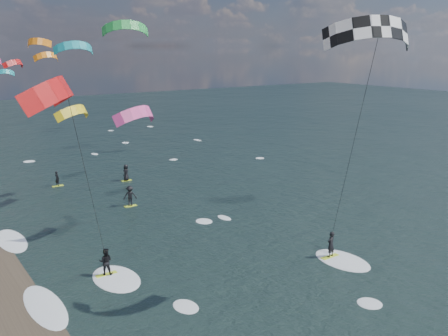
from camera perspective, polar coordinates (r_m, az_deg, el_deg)
kitesurfer_near_a at (r=26.19m, az=16.36°, el=9.09°), size 7.93×9.04×15.60m
kitesurfer_near_b at (r=24.98m, az=-15.76°, el=0.98°), size 6.78×9.31×13.17m
far_kitesurfers at (r=48.18m, az=-11.90°, el=-2.00°), size 7.68×11.03×1.86m
bg_kite_field at (r=65.11m, az=-20.46°, el=11.57°), size 8.88×74.01×8.34m
shoreline_surf at (r=29.49m, az=-19.77°, el=-14.89°), size 2.40×79.40×0.11m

